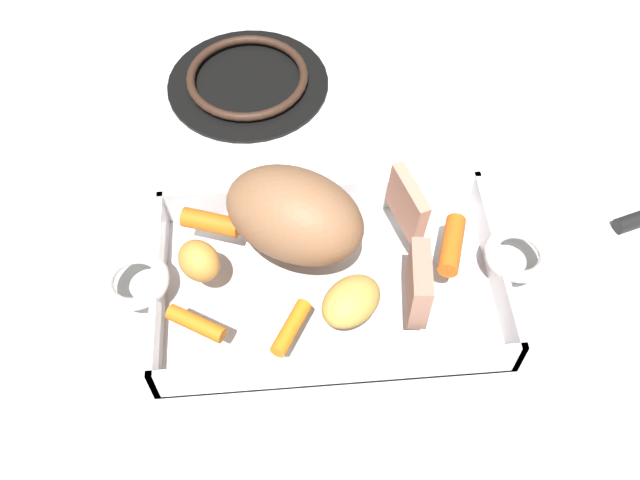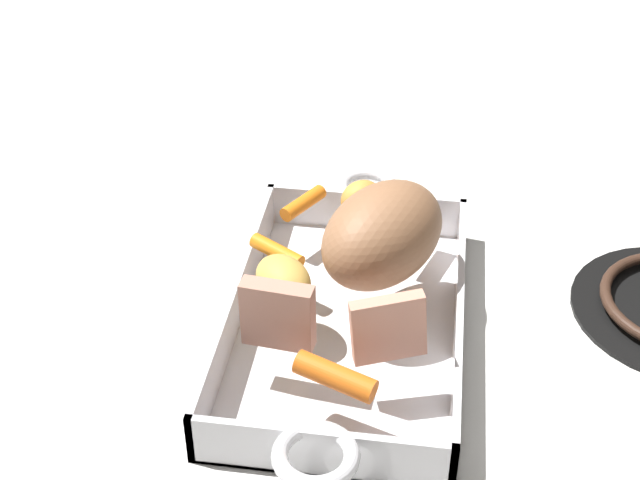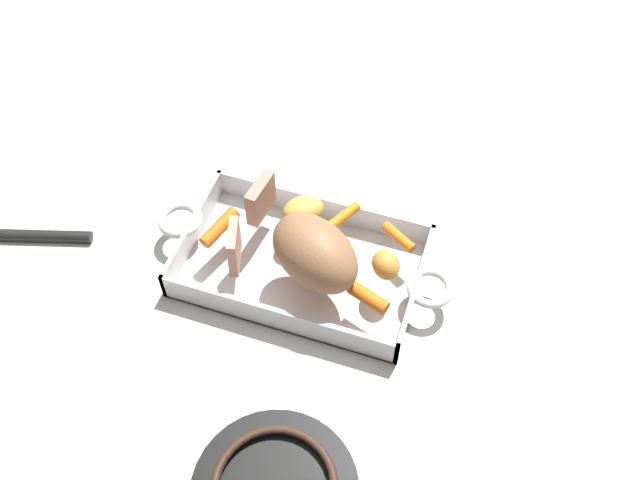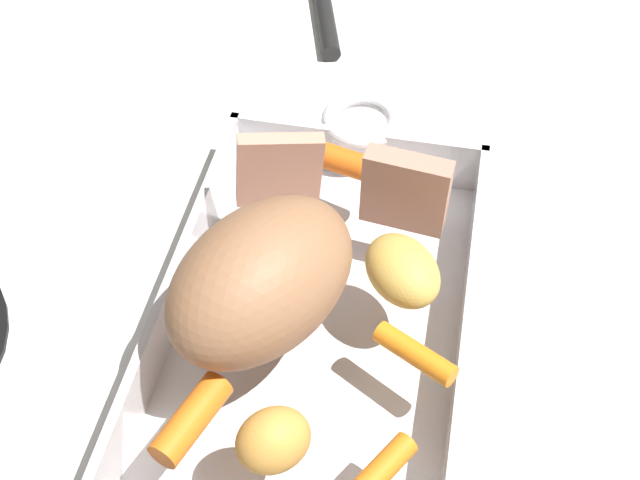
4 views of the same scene
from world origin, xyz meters
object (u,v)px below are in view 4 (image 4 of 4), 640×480
pork_roast (261,280)px  potato_golden_large (402,271)px  roast_slice_thin (279,170)px  baby_carrot_northeast (191,419)px  roast_slice_outer (405,191)px  baby_carrot_center_right (377,475)px  potato_corner (271,440)px  baby_carrot_southwest (341,160)px  baby_carrot_short (415,354)px  roasting_dish (316,323)px

pork_roast → potato_golden_large: pork_roast is taller
roast_slice_thin → baby_carrot_northeast: roast_slice_thin is taller
roast_slice_outer → baby_carrot_center_right: size_ratio=1.07×
baby_carrot_northeast → potato_corner: potato_corner is taller
baby_carrot_southwest → baby_carrot_short: (0.16, 0.08, -0.00)m
baby_carrot_northeast → roast_slice_outer: bearing=152.4°
baby_carrot_northeast → potato_golden_large: potato_golden_large is taller
baby_carrot_center_right → baby_carrot_southwest: 0.26m
potato_corner → baby_carrot_northeast: bearing=-100.4°
pork_roast → potato_golden_large: size_ratio=2.26×
roasting_dish → potato_golden_large: potato_golden_large is taller
baby_carrot_center_right → baby_carrot_northeast: (-0.01, -0.11, 0.00)m
pork_roast → baby_carrot_center_right: (0.10, 0.09, -0.04)m
roast_slice_thin → baby_carrot_northeast: size_ratio=1.05×
baby_carrot_northeast → potato_golden_large: size_ratio=0.95×
baby_carrot_short → baby_carrot_southwest: bearing=-154.6°
pork_roast → roast_slice_outer: 0.14m
roasting_dish → potato_golden_large: size_ratio=7.26×
potato_corner → potato_golden_large: potato_corner is taller
pork_roast → baby_carrot_center_right: bearing=42.6°
baby_carrot_short → potato_corner: size_ratio=1.27×
roast_slice_outer → baby_carrot_southwest: 0.07m
baby_carrot_center_right → baby_carrot_short: same height
pork_roast → baby_carrot_center_right: 0.14m
roast_slice_outer → baby_carrot_center_right: 0.21m
roast_slice_outer → potato_golden_large: (0.06, 0.01, -0.01)m
baby_carrot_short → potato_golden_large: size_ratio=0.92×
roasting_dish → roast_slice_thin: size_ratio=7.32×
baby_carrot_center_right → baby_carrot_short: 0.09m
roasting_dish → baby_carrot_center_right: 0.15m
baby_carrot_center_right → roast_slice_thin: bearing=-153.6°
baby_carrot_southwest → potato_corner: potato_corner is taller
roast_slice_outer → baby_carrot_short: bearing=11.1°
baby_carrot_southwest → baby_carrot_northeast: (0.24, -0.05, 0.00)m
baby_carrot_short → roast_slice_outer: bearing=-168.9°
roasting_dish → baby_carrot_southwest: 0.13m
baby_carrot_southwest → potato_golden_large: bearing=29.7°
roasting_dish → potato_golden_large: bearing=105.3°
roasting_dish → baby_carrot_center_right: baby_carrot_center_right is taller
potato_corner → roast_slice_outer: bearing=166.2°
roast_slice_outer → baby_carrot_northeast: (0.19, -0.10, -0.02)m
roasting_dish → roast_slice_outer: size_ratio=7.33×
roast_slice_outer → pork_roast: bearing=-35.3°
baby_carrot_northeast → baby_carrot_short: (-0.07, 0.13, -0.00)m
baby_carrot_southwest → baby_carrot_center_right: bearing=14.8°
roasting_dish → roast_slice_outer: bearing=148.0°
roasting_dish → roast_slice_outer: 0.11m
pork_roast → potato_corner: 0.10m
roast_slice_thin → potato_golden_large: roast_slice_thin is taller
baby_carrot_center_right → potato_golden_large: potato_golden_large is taller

